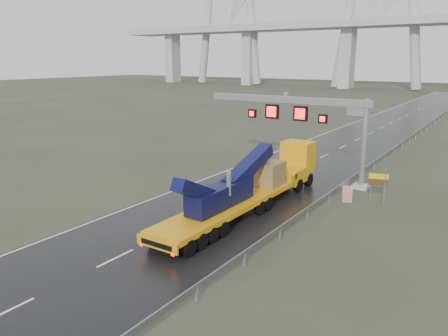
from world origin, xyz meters
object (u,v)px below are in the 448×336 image
Objects in this scene: heavy_haul_truck at (259,182)px; striped_barrier at (347,194)px; sign_gantry at (308,115)px; exit_sign_pair at (378,182)px.

striped_barrier is at bearing 38.48° from heavy_haul_truck.
sign_gantry is 6.51× the size of exit_sign_pair.
sign_gantry is 8.61m from exit_sign_pair.
exit_sign_pair is at bearing -25.10° from sign_gantry.
heavy_haul_truck reaches higher than striped_barrier.
exit_sign_pair is 2.31m from striped_barrier.
sign_gantry is at bearing 138.86° from exit_sign_pair.
striped_barrier is (4.97, -3.99, -5.03)m from sign_gantry.
sign_gantry is at bearing 88.90° from heavy_haul_truck.
heavy_haul_truck is 15.72× the size of striped_barrier.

